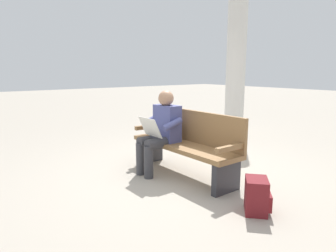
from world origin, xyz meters
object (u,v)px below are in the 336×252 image
person_seated (161,130)px  backpack (257,196)px  bench_near (187,143)px  support_pillar (236,65)px

person_seated → backpack: size_ratio=3.18×
bench_near → backpack: bearing=170.9°
person_seated → backpack: person_seated is taller
backpack → support_pillar: bearing=-46.2°
person_seated → support_pillar: 3.34m
person_seated → backpack: 1.70m
bench_near → person_seated: bearing=38.3°
support_pillar → backpack: bearing=133.8°
support_pillar → person_seated: bearing=111.8°
bench_near → person_seated: size_ratio=1.53×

